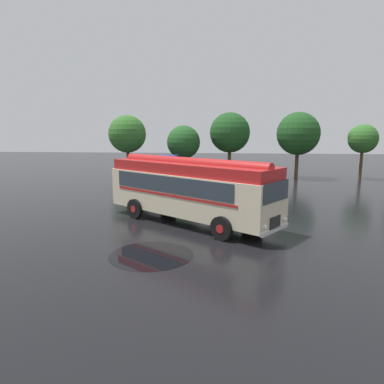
{
  "coord_description": "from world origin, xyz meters",
  "views": [
    {
      "loc": [
        1.57,
        -17.84,
        4.8
      ],
      "look_at": [
        -0.36,
        1.29,
        1.4
      ],
      "focal_mm": 32.0,
      "sensor_mm": 36.0,
      "label": 1
    }
  ],
  "objects_px": {
    "car_near_left": "(191,175)",
    "car_mid_left": "(222,176)",
    "box_van": "(162,168)",
    "vintage_bus": "(189,188)",
    "car_mid_right": "(252,175)"
  },
  "relations": [
    {
      "from": "car_near_left",
      "to": "car_mid_left",
      "type": "distance_m",
      "value": 2.86
    },
    {
      "from": "box_van",
      "to": "car_near_left",
      "type": "bearing_deg",
      "value": -14.05
    },
    {
      "from": "car_near_left",
      "to": "box_van",
      "type": "xyz_separation_m",
      "value": [
        -2.76,
        0.69,
        0.52
      ]
    },
    {
      "from": "vintage_bus",
      "to": "box_van",
      "type": "relative_size",
      "value": 1.64
    },
    {
      "from": "car_near_left",
      "to": "car_mid_left",
      "type": "relative_size",
      "value": 0.99
    },
    {
      "from": "car_near_left",
      "to": "car_mid_left",
      "type": "height_order",
      "value": "same"
    },
    {
      "from": "vintage_bus",
      "to": "box_van",
      "type": "xyz_separation_m",
      "value": [
        -4.1,
        14.15,
        -0.53
      ]
    },
    {
      "from": "vintage_bus",
      "to": "box_van",
      "type": "height_order",
      "value": "vintage_bus"
    },
    {
      "from": "car_near_left",
      "to": "box_van",
      "type": "bearing_deg",
      "value": 165.95
    },
    {
      "from": "car_near_left",
      "to": "car_mid_right",
      "type": "xyz_separation_m",
      "value": [
        5.59,
        0.38,
        0.0
      ]
    },
    {
      "from": "vintage_bus",
      "to": "car_mid_left",
      "type": "distance_m",
      "value": 13.57
    },
    {
      "from": "car_mid_right",
      "to": "box_van",
      "type": "distance_m",
      "value": 8.38
    },
    {
      "from": "box_van",
      "to": "car_mid_left",
      "type": "bearing_deg",
      "value": -7.18
    },
    {
      "from": "car_mid_left",
      "to": "car_mid_right",
      "type": "relative_size",
      "value": 0.99
    },
    {
      "from": "car_mid_right",
      "to": "box_van",
      "type": "bearing_deg",
      "value": 177.88
    }
  ]
}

